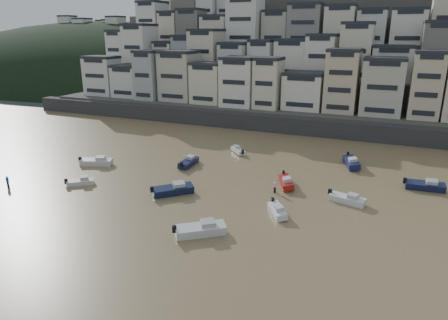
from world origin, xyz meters
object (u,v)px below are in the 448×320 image
at_px(boat_c, 173,189).
at_px(boat_i, 351,161).
at_px(boat_g, 425,185).
at_px(person_pink, 275,187).
at_px(boat_k, 96,161).
at_px(boat_a, 200,228).
at_px(boat_f, 189,161).
at_px(boat_h, 238,150).
at_px(boat_e, 286,181).
at_px(boat_b, 277,210).
at_px(boat_d, 347,198).
at_px(person_blue, 8,182).
at_px(boat_j, 80,181).

bearing_deg(boat_c, boat_i, 1.36).
relative_size(boat_g, person_pink, 3.22).
bearing_deg(boat_g, boat_k, -173.30).
xyz_separation_m(boat_a, boat_k, (-26.48, 14.55, -0.04)).
bearing_deg(boat_i, boat_k, -85.51).
xyz_separation_m(boat_f, boat_h, (4.91, 9.84, -0.15)).
xyz_separation_m(boat_e, boat_f, (-17.16, 2.64, 0.02)).
xyz_separation_m(boat_a, boat_b, (6.23, 8.27, -0.19)).
bearing_deg(boat_c, boat_g, -19.12).
bearing_deg(boat_d, boat_g, 58.44).
bearing_deg(boat_e, boat_b, -14.93).
xyz_separation_m(boat_i, person_blue, (-43.63, -28.96, 0.03)).
distance_m(boat_a, boat_k, 30.22).
xyz_separation_m(boat_c, boat_g, (31.51, 15.33, -0.07)).
bearing_deg(boat_e, boat_i, 125.96).
xyz_separation_m(boat_e, boat_i, (7.54, 12.87, 0.11)).
xyz_separation_m(boat_i, boat_k, (-38.80, -16.10, -0.06)).
bearing_deg(boat_c, person_pink, -19.25).
relative_size(boat_e, boat_i, 0.87).
bearing_deg(person_pink, boat_f, 161.08).
xyz_separation_m(boat_g, person_pink, (-18.98, -9.27, 0.11)).
relative_size(boat_e, boat_k, 0.94).
height_order(boat_i, boat_j, boat_i).
distance_m(boat_d, boat_j, 37.17).
xyz_separation_m(boat_k, person_blue, (-4.84, -12.86, 0.09)).
xyz_separation_m(boat_k, person_pink, (30.48, 0.26, 0.09)).
distance_m(boat_g, boat_h, 31.07).
bearing_deg(boat_d, boat_j, -151.75).
xyz_separation_m(boat_f, boat_i, (24.70, 10.23, 0.09)).
distance_m(boat_c, boat_d, 23.01).
distance_m(boat_c, person_pink, 13.92).
relative_size(boat_b, boat_g, 0.83).
bearing_deg(boat_a, boat_c, 96.49).
bearing_deg(boat_d, boat_b, -121.99).
bearing_deg(boat_g, boat_d, -140.66).
distance_m(boat_d, person_pink, 9.58).
height_order(boat_a, boat_h, boat_a).
bearing_deg(boat_f, person_pink, -111.71).
distance_m(boat_e, boat_j, 29.59).
distance_m(boat_b, boat_g, 23.03).
bearing_deg(boat_c, boat_d, -28.94).
distance_m(boat_b, person_blue, 38.12).
distance_m(boat_i, person_pink, 17.89).
bearing_deg(boat_k, boat_j, -84.28).
bearing_deg(person_pink, boat_e, 75.41).
distance_m(boat_c, boat_e, 16.08).
bearing_deg(boat_b, boat_h, 179.28).
distance_m(boat_c, boat_g, 35.04).
distance_m(boat_e, boat_k, 31.42).
bearing_deg(boat_j, boat_e, -15.82).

